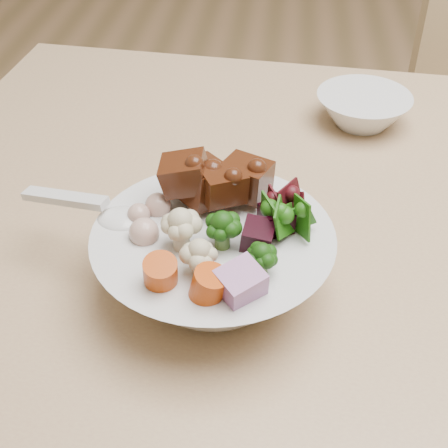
% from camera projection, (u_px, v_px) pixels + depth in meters
% --- Properties ---
extents(food_bowl, '(0.24, 0.24, 0.13)m').
position_uv_depth(food_bowl, '(215.00, 256.00, 0.63)').
color(food_bowl, silver).
rests_on(food_bowl, dining_table).
extents(soup_spoon, '(0.15, 0.07, 0.03)m').
position_uv_depth(soup_spoon, '(107.00, 214.00, 0.64)').
color(soup_spoon, silver).
rests_on(soup_spoon, food_bowl).
extents(side_bowl, '(0.14, 0.14, 0.05)m').
position_uv_depth(side_bowl, '(363.00, 110.00, 0.91)').
color(side_bowl, silver).
rests_on(side_bowl, dining_table).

